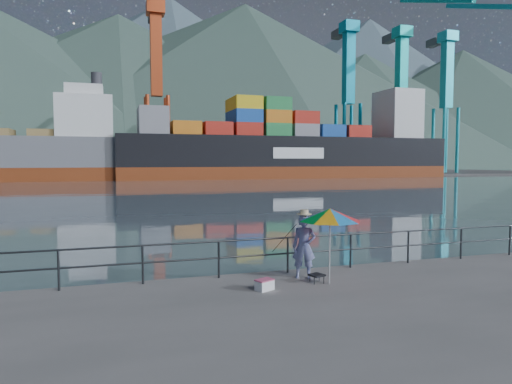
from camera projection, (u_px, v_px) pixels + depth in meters
ground at (345, 363)px, 7.72m from camera, size 24.00×11.00×0.50m
harbor_water at (126, 171)px, 134.76m from camera, size 500.00×280.00×0.00m
far_dock at (177, 174)px, 102.53m from camera, size 200.00×40.00×0.40m
guardrail at (254, 257)px, 12.61m from camera, size 22.00×0.06×1.03m
mountains at (204, 92)px, 217.88m from camera, size 600.00×332.80×80.00m
port_cranes at (278, 101)px, 99.13m from camera, size 116.00×28.00×38.40m
container_stacks at (269, 161)px, 109.06m from camera, size 58.00×5.40×7.80m
fisherman at (304, 247)px, 12.30m from camera, size 0.74×0.63×1.72m
beach_umbrella at (330, 215)px, 11.63m from camera, size 1.87×1.87×1.96m
folding_stool at (317, 278)px, 11.86m from camera, size 0.43×0.43×0.23m
cooler_bag at (265, 285)px, 11.18m from camera, size 0.50×0.43×0.24m
fishing_rod at (284, 269)px, 13.39m from camera, size 0.20×1.52×1.08m
bulk_carrier at (1, 154)px, 73.70m from camera, size 46.44×8.04×14.50m
container_ship at (296, 147)px, 89.15m from camera, size 64.45×10.74×18.10m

